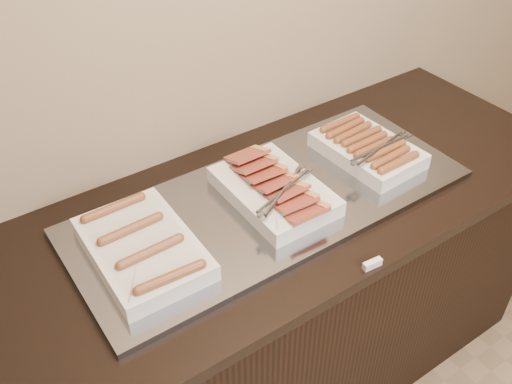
# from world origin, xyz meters

# --- Properties ---
(counter) EXTENTS (2.06, 0.76, 0.90)m
(counter) POSITION_xyz_m (0.00, 2.13, 0.45)
(counter) COLOR black
(counter) RESTS_ON ground
(warming_tray) EXTENTS (1.20, 0.50, 0.02)m
(warming_tray) POSITION_xyz_m (-0.00, 2.13, 0.91)
(warming_tray) COLOR gray
(warming_tray) RESTS_ON counter
(dish_left) EXTENTS (0.26, 0.38, 0.07)m
(dish_left) POSITION_xyz_m (-0.42, 2.13, 0.95)
(dish_left) COLOR silver
(dish_left) RESTS_ON warming_tray
(dish_center) EXTENTS (0.27, 0.39, 0.09)m
(dish_center) POSITION_xyz_m (0.00, 2.13, 0.95)
(dish_center) COLOR silver
(dish_center) RESTS_ON warming_tray
(dish_right) EXTENTS (0.27, 0.34, 0.08)m
(dish_right) POSITION_xyz_m (0.38, 2.13, 0.95)
(dish_right) COLOR silver
(dish_right) RESTS_ON warming_tray
(label_holder) EXTENTS (0.06, 0.02, 0.02)m
(label_holder) POSITION_xyz_m (0.06, 1.77, 0.91)
(label_holder) COLOR silver
(label_holder) RESTS_ON counter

